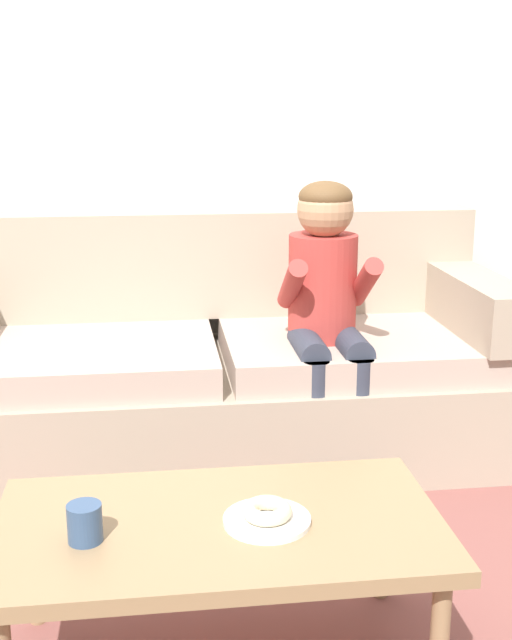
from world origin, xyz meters
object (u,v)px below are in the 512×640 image
at_px(person_child, 327,299).
at_px(donut, 267,511).
at_px(coffee_table, 219,536).
at_px(couch, 218,370).
at_px(mug, 85,523).
at_px(toy_controller, 123,543).

distance_m(person_child, donut, 1.24).
distance_m(coffee_table, person_child, 1.27).
relative_size(couch, mug, 24.85).
bearing_deg(mug, person_child, 55.60).
distance_m(coffee_table, donut, 0.14).
height_order(donut, mug, mug).
relative_size(mug, toy_controller, 0.40).
distance_m(person_child, mug, 1.45).
distance_m(couch, person_child, 0.55).
bearing_deg(donut, mug, -176.19).
height_order(person_child, mug, person_child).
relative_size(couch, coffee_table, 2.08).
xyz_separation_m(coffee_table, toy_controller, (-0.26, 0.59, -0.34)).
xyz_separation_m(couch, person_child, (0.39, -0.21, 0.33)).
height_order(couch, donut, couch).
height_order(coffee_table, donut, donut).
distance_m(couch, toy_controller, 0.89).
bearing_deg(donut, person_child, 71.41).
bearing_deg(mug, donut, 3.81).
bearing_deg(toy_controller, couch, 42.20).
height_order(coffee_table, person_child, person_child).
distance_m(donut, toy_controller, 0.83).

